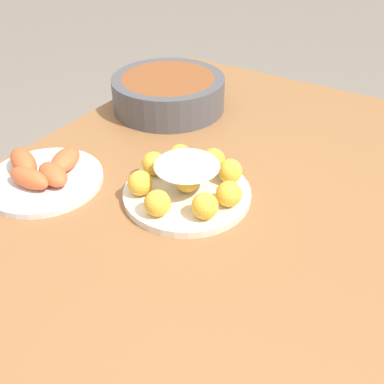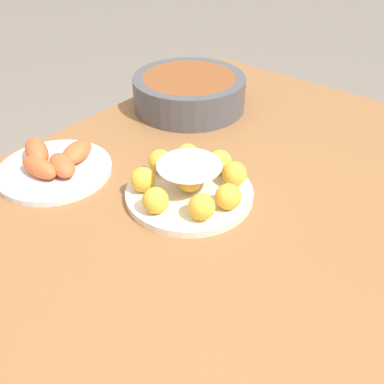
% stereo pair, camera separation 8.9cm
% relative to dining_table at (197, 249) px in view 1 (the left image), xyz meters
% --- Properties ---
extents(dining_table, '(1.54, 1.01, 0.72)m').
position_rel_dining_table_xyz_m(dining_table, '(0.00, 0.00, 0.00)').
color(dining_table, '#936038').
rests_on(dining_table, ground_plane).
extents(cake_plate, '(0.27, 0.27, 0.09)m').
position_rel_dining_table_xyz_m(cake_plate, '(0.06, 0.06, 0.11)').
color(cake_plate, silver).
rests_on(cake_plate, dining_table).
extents(serving_bowl, '(0.31, 0.31, 0.09)m').
position_rel_dining_table_xyz_m(serving_bowl, '(0.38, 0.33, 0.13)').
color(serving_bowl, '#4C4C51').
rests_on(serving_bowl, dining_table).
extents(sauce_bowl, '(0.09, 0.09, 0.03)m').
position_rel_dining_table_xyz_m(sauce_bowl, '(0.60, 0.42, 0.09)').
color(sauce_bowl, tan).
rests_on(sauce_bowl, dining_table).
extents(seafood_platter, '(0.26, 0.26, 0.06)m').
position_rel_dining_table_xyz_m(seafood_platter, '(-0.07, 0.35, 0.10)').
color(seafood_platter, silver).
rests_on(seafood_platter, dining_table).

